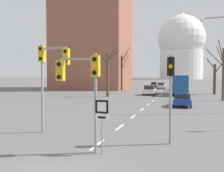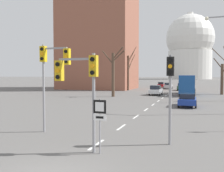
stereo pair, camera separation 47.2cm
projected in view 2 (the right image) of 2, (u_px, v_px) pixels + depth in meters
lane_stripe_0 at (96, 145)px, 12.70m from camera, size 0.16×2.00×0.01m
lane_stripe_1 at (121, 127)px, 16.97m from camera, size 0.16×2.00×0.01m
lane_stripe_2 at (136, 117)px, 21.23m from camera, size 0.16×2.00×0.01m
lane_stripe_3 at (146, 110)px, 25.49m from camera, size 0.16×2.00×0.01m
lane_stripe_4 at (153, 105)px, 29.76m from camera, size 0.16×2.00×0.01m
lane_stripe_5 at (158, 101)px, 34.02m from camera, size 0.16×2.00×0.01m
lane_stripe_6 at (162, 98)px, 38.28m from camera, size 0.16×2.00×0.01m
lane_stripe_7 at (166, 96)px, 42.55m from camera, size 0.16×2.00×0.01m
lane_stripe_8 at (168, 94)px, 46.81m from camera, size 0.16×2.00×0.01m
traffic_signal_centre_tall at (81, 78)px, 11.47m from camera, size 2.12×0.34×4.54m
traffic_signal_near_left at (51, 66)px, 15.24m from camera, size 2.01×0.34×5.43m
traffic_signal_near_right at (170, 82)px, 12.60m from camera, size 0.36×0.34×4.57m
route_sign_post at (100, 116)px, 11.17m from camera, size 0.60×0.08×2.49m
sedan_near_left at (156, 90)px, 44.11m from camera, size 1.97×4.53×1.73m
sedan_near_right at (187, 100)px, 28.03m from camera, size 1.96×4.52×1.48m
sedan_mid_centre at (161, 85)px, 68.43m from camera, size 1.71×4.21×1.61m
sedan_far_left at (181, 87)px, 57.22m from camera, size 1.82×4.34×1.67m
sedan_far_right at (168, 86)px, 63.14m from camera, size 1.90×4.37×1.60m
city_bus at (188, 83)px, 44.76m from camera, size 2.66×10.80×3.48m
bare_tree_left_near at (113, 72)px, 40.62m from camera, size 3.87×1.49×8.00m
bare_tree_left_far at (129, 70)px, 57.09m from camera, size 3.72×2.47×9.97m
bare_tree_right_far at (222, 78)px, 45.01m from camera, size 3.18×2.29×6.64m
capitol_dome at (190, 47)px, 211.42m from camera, size 39.83×39.83×56.26m
apartment_block_left at (99, 38)px, 64.13m from camera, size 18.00×14.00×26.30m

